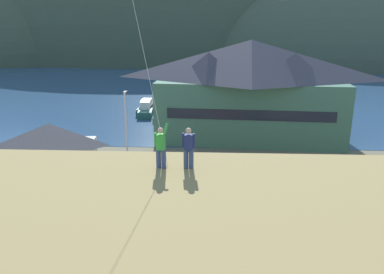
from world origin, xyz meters
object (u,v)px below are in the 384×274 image
at_px(person_companion, 189,147).
at_px(harbor_lodge, 250,87).
at_px(moored_boat_wharfside, 147,108).
at_px(moored_boat_outer_mooring, 194,105).
at_px(moored_boat_inner_slip, 146,110).
at_px(parking_light_pole, 126,127).
at_px(parked_car_front_row_end, 282,185).
at_px(parked_car_back_row_left, 209,217).
at_px(wharf_dock, 170,109).
at_px(person_kite_flyer, 161,146).
at_px(parked_car_back_row_right, 293,228).
at_px(storage_shed_near_lot, 52,153).
at_px(parked_car_mid_row_center, 36,220).

bearing_deg(person_companion, harbor_lodge, 79.22).
bearing_deg(moored_boat_wharfside, person_companion, -78.17).
relative_size(moored_boat_outer_mooring, moored_boat_inner_slip, 1.23).
xyz_separation_m(harbor_lodge, parking_light_pole, (-11.89, -11.87, -1.74)).
xyz_separation_m(parked_car_front_row_end, parked_car_back_row_left, (-5.63, -5.37, 0.00)).
bearing_deg(wharf_dock, person_companion, -82.81).
bearing_deg(moored_boat_outer_mooring, moored_boat_wharfside, -160.22).
height_order(wharf_dock, person_kite_flyer, person_kite_flyer).
height_order(wharf_dock, moored_boat_outer_mooring, moored_boat_outer_mooring).
height_order(harbor_lodge, parked_car_back_row_right, harbor_lodge).
height_order(moored_boat_outer_mooring, person_kite_flyer, person_kite_flyer).
bearing_deg(moored_boat_outer_mooring, parked_car_back_row_left, -86.00).
distance_m(wharf_dock, parked_car_back_row_right, 37.64).
bearing_deg(parked_car_back_row_right, parked_car_back_row_left, 168.12).
xyz_separation_m(harbor_lodge, person_kite_flyer, (-6.61, -28.69, 2.10)).
xyz_separation_m(moored_boat_outer_mooring, person_kite_flyer, (0.52, -43.72, 7.43)).
distance_m(storage_shed_near_lot, parked_car_mid_row_center, 8.32).
bearing_deg(wharf_dock, moored_boat_inner_slip, -144.47).
bearing_deg(moored_boat_inner_slip, harbor_lodge, -37.56).
height_order(moored_boat_wharfside, person_kite_flyer, person_kite_flyer).
relative_size(person_kite_flyer, person_companion, 1.07).
bearing_deg(moored_boat_inner_slip, person_companion, -77.71).
height_order(moored_boat_outer_mooring, parked_car_mid_row_center, moored_boat_outer_mooring).
bearing_deg(person_companion, parking_light_pole, 110.93).
bearing_deg(wharf_dock, harbor_lodge, -50.84).
bearing_deg(storage_shed_near_lot, parking_light_pole, 26.31).
distance_m(parked_car_front_row_end, person_kite_flyer, 16.23).
bearing_deg(parked_car_back_row_left, parked_car_front_row_end, 43.67).
bearing_deg(parking_light_pole, moored_boat_inner_slip, 95.47).
relative_size(wharf_dock, person_kite_flyer, 7.77).
relative_size(parked_car_back_row_right, parking_light_pole, 0.59).
xyz_separation_m(parked_car_front_row_end, parked_car_back_row_right, (-0.51, -6.45, 0.00)).
relative_size(harbor_lodge, parked_car_back_row_right, 5.28).
bearing_deg(wharf_dock, moored_boat_wharfside, -168.90).
xyz_separation_m(moored_boat_outer_mooring, person_companion, (1.67, -43.71, 7.42)).
bearing_deg(parked_car_front_row_end, moored_boat_outer_mooring, 104.67).
distance_m(wharf_dock, parking_light_pole, 25.39).
relative_size(storage_shed_near_lot, parked_car_front_row_end, 1.73).
relative_size(moored_boat_outer_mooring, parking_light_pole, 1.08).
xyz_separation_m(storage_shed_near_lot, moored_boat_wharfside, (3.47, 27.20, -2.05)).
relative_size(harbor_lodge, person_companion, 13.05).
height_order(moored_boat_outer_mooring, parked_car_front_row_end, moored_boat_outer_mooring).
height_order(moored_boat_outer_mooring, parked_car_back_row_right, moored_boat_outer_mooring).
bearing_deg(moored_boat_wharfside, moored_boat_outer_mooring, 19.78).
bearing_deg(storage_shed_near_lot, moored_boat_inner_slip, 82.18).
relative_size(harbor_lodge, parked_car_front_row_end, 5.33).
height_order(storage_shed_near_lot, parked_car_front_row_end, storage_shed_near_lot).
bearing_deg(parking_light_pole, harbor_lodge, 44.95).
distance_m(parked_car_front_row_end, person_companion, 15.71).
xyz_separation_m(parked_car_front_row_end, parking_light_pole, (-12.96, 4.40, 3.24)).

